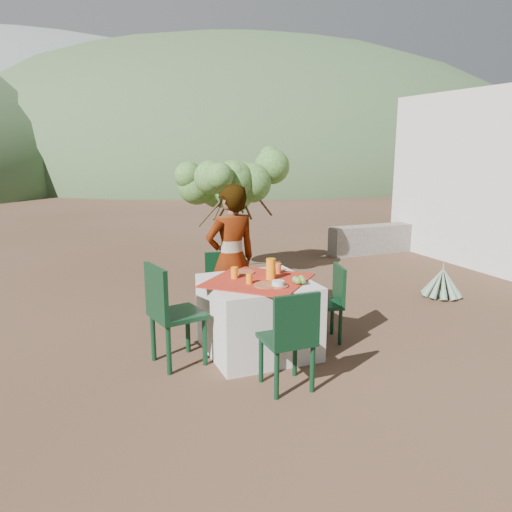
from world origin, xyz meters
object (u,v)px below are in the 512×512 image
(table, at_px, (258,316))
(juice_pitcher, at_px, (271,269))
(chair_near, at_px, (291,336))
(agave, at_px, (442,283))
(person, at_px, (231,259))
(chair_far, at_px, (222,283))
(chair_right, at_px, (329,299))
(shrub_tree, at_px, (237,189))
(chair_left, at_px, (169,310))

(table, distance_m, juice_pitcher, 0.51)
(chair_near, xyz_separation_m, agave, (3.17, 1.67, -0.30))
(table, distance_m, person, 0.80)
(chair_far, height_order, agave, chair_far)
(table, relative_size, chair_right, 1.57)
(agave, bearing_deg, juice_pitcher, -164.99)
(table, relative_size, agave, 2.18)
(table, distance_m, agave, 3.20)
(chair_far, relative_size, person, 0.49)
(chair_near, height_order, chair_right, chair_near)
(chair_near, height_order, juice_pitcher, juice_pitcher)
(person, distance_m, shrub_tree, 2.36)
(person, bearing_deg, chair_far, -99.76)
(chair_left, relative_size, juice_pitcher, 4.71)
(chair_right, distance_m, agave, 2.41)
(chair_far, distance_m, chair_right, 1.36)
(table, relative_size, juice_pitcher, 6.13)
(shrub_tree, bearing_deg, chair_near, -103.12)
(shrub_tree, bearing_deg, juice_pitcher, -103.25)
(person, bearing_deg, chair_near, 81.21)
(chair_far, bearing_deg, chair_right, -40.05)
(table, height_order, juice_pitcher, juice_pitcher)
(chair_near, distance_m, juice_pitcher, 0.97)
(chair_left, bearing_deg, shrub_tree, -42.82)
(chair_right, bearing_deg, chair_left, -75.82)
(table, relative_size, person, 0.78)
(chair_near, xyz_separation_m, juice_pitcher, (0.20, 0.87, 0.37))
(chair_near, height_order, person, person)
(chair_right, relative_size, shrub_tree, 0.46)
(juice_pitcher, bearing_deg, chair_left, 178.20)
(chair_left, xyz_separation_m, juice_pitcher, (1.03, -0.03, 0.31))
(chair_near, distance_m, person, 1.59)
(person, bearing_deg, shrub_tree, -119.91)
(table, bearing_deg, shrub_tree, 74.15)
(chair_far, bearing_deg, chair_left, -120.01)
(chair_far, distance_m, shrub_tree, 2.16)
(shrub_tree, relative_size, juice_pitcher, 8.44)
(table, xyz_separation_m, chair_left, (-0.91, 0.01, 0.18))
(chair_far, height_order, chair_right, chair_right)
(table, xyz_separation_m, chair_far, (-0.04, 1.03, 0.08))
(chair_left, xyz_separation_m, agave, (4.00, 0.76, -0.36))
(table, xyz_separation_m, agave, (3.10, 0.77, -0.18))
(person, bearing_deg, agave, 173.79)
(shrub_tree, bearing_deg, chair_right, -89.17)
(table, distance_m, chair_far, 1.04)
(juice_pitcher, bearing_deg, person, 104.90)
(chair_left, bearing_deg, chair_near, -148.57)
(table, bearing_deg, person, 94.62)
(chair_left, bearing_deg, table, -101.81)
(chair_right, relative_size, agave, 1.39)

